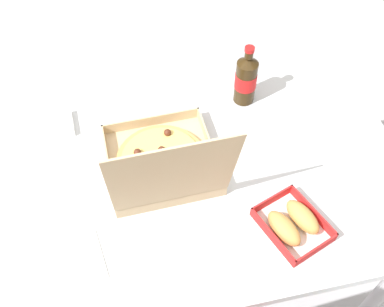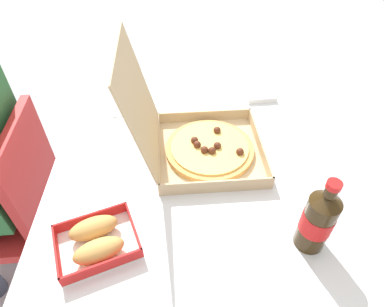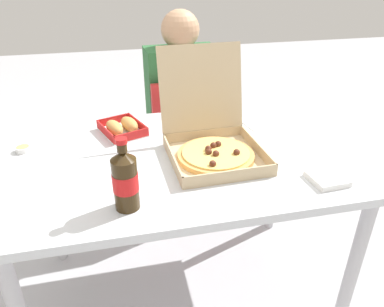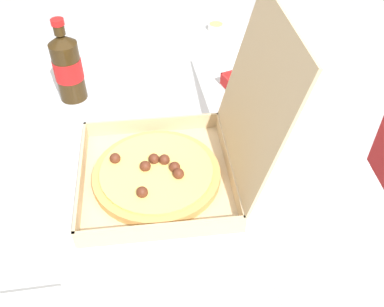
{
  "view_description": "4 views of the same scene",
  "coord_description": "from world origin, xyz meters",
  "px_view_note": "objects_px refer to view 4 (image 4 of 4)",
  "views": [
    {
      "loc": [
        0.19,
        0.75,
        1.8
      ],
      "look_at": [
        0.02,
        -0.06,
        0.76
      ],
      "focal_mm": 40.55,
      "sensor_mm": 36.0,
      "label": 1
    },
    {
      "loc": [
        -0.63,
        0.02,
        1.45
      ],
      "look_at": [
        0.07,
        -0.01,
        0.77
      ],
      "focal_mm": 30.55,
      "sensor_mm": 36.0,
      "label": 2
    },
    {
      "loc": [
        -0.23,
        -1.17,
        1.38
      ],
      "look_at": [
        0.02,
        -0.08,
        0.77
      ],
      "focal_mm": 34.22,
      "sensor_mm": 36.0,
      "label": 3
    },
    {
      "loc": [
        0.76,
        -0.05,
        1.4
      ],
      "look_at": [
        0.08,
        0.01,
        0.77
      ],
      "focal_mm": 39.8,
      "sensor_mm": 36.0,
      "label": 4
    }
  ],
  "objects_px": {
    "pizza_box_open": "(173,161)",
    "dipping_sauce_cup": "(216,26)",
    "paper_menu": "(326,301)",
    "cola_bottle": "(68,67)",
    "bread_side_box": "(264,83)"
  },
  "relations": [
    {
      "from": "pizza_box_open",
      "to": "dipping_sauce_cup",
      "type": "xyz_separation_m",
      "value": [
        -0.69,
        0.18,
        -0.04
      ]
    },
    {
      "from": "paper_menu",
      "to": "cola_bottle",
      "type": "bearing_deg",
      "value": -151.59
    },
    {
      "from": "cola_bottle",
      "to": "dipping_sauce_cup",
      "type": "distance_m",
      "value": 0.57
    },
    {
      "from": "bread_side_box",
      "to": "dipping_sauce_cup",
      "type": "height_order",
      "value": "bread_side_box"
    },
    {
      "from": "pizza_box_open",
      "to": "bread_side_box",
      "type": "xyz_separation_m",
      "value": [
        -0.32,
        0.26,
        -0.02
      ]
    },
    {
      "from": "dipping_sauce_cup",
      "to": "bread_side_box",
      "type": "bearing_deg",
      "value": 12.82
    },
    {
      "from": "pizza_box_open",
      "to": "bread_side_box",
      "type": "height_order",
      "value": "pizza_box_open"
    },
    {
      "from": "pizza_box_open",
      "to": "bread_side_box",
      "type": "distance_m",
      "value": 0.41
    },
    {
      "from": "bread_side_box",
      "to": "cola_bottle",
      "type": "distance_m",
      "value": 0.52
    },
    {
      "from": "cola_bottle",
      "to": "paper_menu",
      "type": "distance_m",
      "value": 0.82
    },
    {
      "from": "cola_bottle",
      "to": "paper_menu",
      "type": "xyz_separation_m",
      "value": [
        0.64,
        0.5,
        -0.09
      ]
    },
    {
      "from": "cola_bottle",
      "to": "pizza_box_open",
      "type": "bearing_deg",
      "value": 37.79
    },
    {
      "from": "pizza_box_open",
      "to": "dipping_sauce_cup",
      "type": "distance_m",
      "value": 0.71
    },
    {
      "from": "paper_menu",
      "to": "dipping_sauce_cup",
      "type": "height_order",
      "value": "dipping_sauce_cup"
    },
    {
      "from": "pizza_box_open",
      "to": "cola_bottle",
      "type": "height_order",
      "value": "pizza_box_open"
    }
  ]
}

